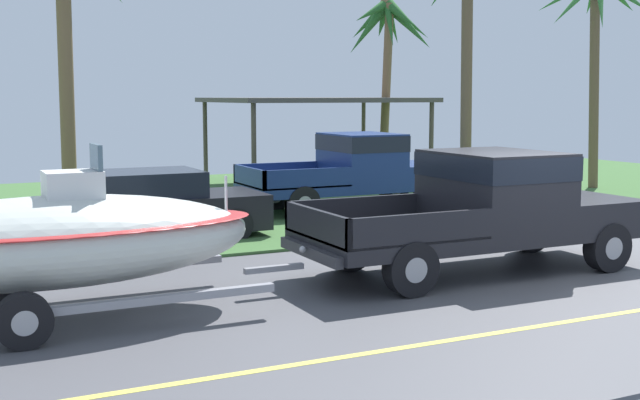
{
  "coord_description": "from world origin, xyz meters",
  "views": [
    {
      "loc": [
        -8.49,
        -9.36,
        2.83
      ],
      "look_at": [
        -3.15,
        1.6,
        1.26
      ],
      "focal_mm": 45.56,
      "sensor_mm": 36.0,
      "label": 1
    }
  ],
  "objects_px": {
    "pickup_truck_towing": "(492,205)",
    "boat_on_trailer": "(53,241)",
    "carport_awning": "(315,102)",
    "parked_pickup_background": "(360,168)",
    "palm_tree_far_left": "(470,0)",
    "parked_sedan_near": "(140,207)",
    "palm_tree_mid": "(388,34)",
    "palm_tree_far_right": "(597,18)"
  },
  "relations": [
    {
      "from": "pickup_truck_towing",
      "to": "boat_on_trailer",
      "type": "xyz_separation_m",
      "value": [
        -6.85,
        0.0,
        -0.05
      ]
    },
    {
      "from": "palm_tree_far_left",
      "to": "pickup_truck_towing",
      "type": "bearing_deg",
      "value": -123.5
    },
    {
      "from": "pickup_truck_towing",
      "to": "boat_on_trailer",
      "type": "bearing_deg",
      "value": 180.0
    },
    {
      "from": "carport_awning",
      "to": "parked_sedan_near",
      "type": "bearing_deg",
      "value": -134.35
    },
    {
      "from": "boat_on_trailer",
      "to": "palm_tree_mid",
      "type": "relative_size",
      "value": 1.03
    },
    {
      "from": "palm_tree_mid",
      "to": "palm_tree_far_left",
      "type": "bearing_deg",
      "value": -99.71
    },
    {
      "from": "boat_on_trailer",
      "to": "palm_tree_far_right",
      "type": "height_order",
      "value": "palm_tree_far_right"
    },
    {
      "from": "pickup_truck_towing",
      "to": "parked_pickup_background",
      "type": "relative_size",
      "value": 1.08
    },
    {
      "from": "parked_sedan_near",
      "to": "palm_tree_far_left",
      "type": "height_order",
      "value": "palm_tree_far_left"
    },
    {
      "from": "boat_on_trailer",
      "to": "carport_awning",
      "type": "bearing_deg",
      "value": 52.45
    },
    {
      "from": "palm_tree_far_left",
      "to": "palm_tree_mid",
      "type": "bearing_deg",
      "value": 80.29
    },
    {
      "from": "palm_tree_mid",
      "to": "palm_tree_far_left",
      "type": "relative_size",
      "value": 0.89
    },
    {
      "from": "carport_awning",
      "to": "palm_tree_far_right",
      "type": "bearing_deg",
      "value": -33.49
    },
    {
      "from": "carport_awning",
      "to": "palm_tree_far_left",
      "type": "height_order",
      "value": "palm_tree_far_left"
    },
    {
      "from": "boat_on_trailer",
      "to": "carport_awning",
      "type": "distance_m",
      "value": 16.13
    },
    {
      "from": "parked_sedan_near",
      "to": "palm_tree_mid",
      "type": "bearing_deg",
      "value": 38.13
    },
    {
      "from": "parked_pickup_background",
      "to": "carport_awning",
      "type": "bearing_deg",
      "value": 74.92
    },
    {
      "from": "pickup_truck_towing",
      "to": "parked_sedan_near",
      "type": "relative_size",
      "value": 1.24
    },
    {
      "from": "carport_awning",
      "to": "palm_tree_far_left",
      "type": "distance_m",
      "value": 6.3
    },
    {
      "from": "pickup_truck_towing",
      "to": "palm_tree_mid",
      "type": "xyz_separation_m",
      "value": [
        5.88,
        13.26,
        3.81
      ]
    },
    {
      "from": "pickup_truck_towing",
      "to": "palm_tree_mid",
      "type": "height_order",
      "value": "palm_tree_mid"
    },
    {
      "from": "parked_pickup_background",
      "to": "parked_sedan_near",
      "type": "relative_size",
      "value": 1.15
    },
    {
      "from": "carport_awning",
      "to": "palm_tree_mid",
      "type": "distance_m",
      "value": 3.75
    },
    {
      "from": "pickup_truck_towing",
      "to": "palm_tree_mid",
      "type": "distance_m",
      "value": 15.0
    },
    {
      "from": "parked_pickup_background",
      "to": "parked_sedan_near",
      "type": "xyz_separation_m",
      "value": [
        -5.91,
        -1.86,
        -0.38
      ]
    },
    {
      "from": "parked_sedan_near",
      "to": "carport_awning",
      "type": "relative_size",
      "value": 0.75
    },
    {
      "from": "parked_pickup_background",
      "to": "carport_awning",
      "type": "height_order",
      "value": "carport_awning"
    },
    {
      "from": "boat_on_trailer",
      "to": "palm_tree_far_right",
      "type": "relative_size",
      "value": 0.96
    },
    {
      "from": "parked_sedan_near",
      "to": "palm_tree_mid",
      "type": "relative_size",
      "value": 0.78
    },
    {
      "from": "pickup_truck_towing",
      "to": "parked_sedan_near",
      "type": "height_order",
      "value": "pickup_truck_towing"
    },
    {
      "from": "parked_pickup_background",
      "to": "palm_tree_far_left",
      "type": "height_order",
      "value": "palm_tree_far_left"
    },
    {
      "from": "parked_sedan_near",
      "to": "carport_awning",
      "type": "height_order",
      "value": "carport_awning"
    },
    {
      "from": "pickup_truck_towing",
      "to": "palm_tree_far_left",
      "type": "relative_size",
      "value": 0.87
    },
    {
      "from": "pickup_truck_towing",
      "to": "palm_tree_far_left",
      "type": "distance_m",
      "value": 9.79
    },
    {
      "from": "carport_awning",
      "to": "palm_tree_mid",
      "type": "xyz_separation_m",
      "value": [
        2.95,
        0.54,
        2.25
      ]
    },
    {
      "from": "parked_pickup_background",
      "to": "palm_tree_far_left",
      "type": "bearing_deg",
      "value": 6.75
    },
    {
      "from": "parked_pickup_background",
      "to": "carport_awning",
      "type": "xyz_separation_m",
      "value": [
        1.56,
        5.77,
        1.58
      ]
    },
    {
      "from": "parked_sedan_near",
      "to": "carport_awning",
      "type": "xyz_separation_m",
      "value": [
        7.46,
        7.63,
        1.96
      ]
    },
    {
      "from": "carport_awning",
      "to": "palm_tree_far_left",
      "type": "relative_size",
      "value": 0.93
    },
    {
      "from": "parked_pickup_background",
      "to": "parked_sedan_near",
      "type": "bearing_deg",
      "value": -162.52
    },
    {
      "from": "parked_pickup_background",
      "to": "boat_on_trailer",
      "type": "bearing_deg",
      "value": -139.81
    },
    {
      "from": "parked_sedan_near",
      "to": "palm_tree_far_right",
      "type": "xyz_separation_m",
      "value": [
        14.53,
        2.96,
        4.44
      ]
    }
  ]
}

